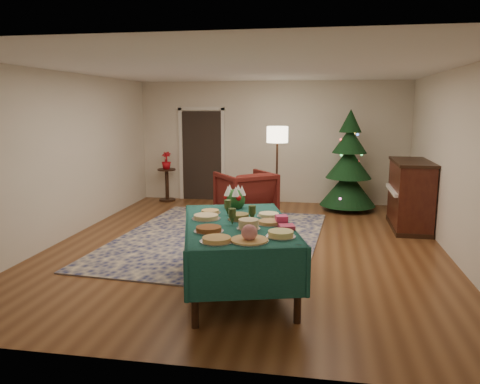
% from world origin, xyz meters
% --- Properties ---
extents(room_shell, '(7.00, 7.00, 7.00)m').
position_xyz_m(room_shell, '(0.00, 0.00, 1.35)').
color(room_shell, '#593319').
rests_on(room_shell, ground).
extents(doorway, '(1.08, 0.04, 2.16)m').
position_xyz_m(doorway, '(-1.60, 3.48, 1.10)').
color(doorway, black).
rests_on(doorway, ground).
extents(rug, '(3.51, 4.43, 0.02)m').
position_xyz_m(rug, '(-0.53, 0.29, 0.01)').
color(rug, '#151D4F').
rests_on(rug, ground).
extents(buffet_table, '(1.74, 2.35, 0.82)m').
position_xyz_m(buffet_table, '(0.17, -1.76, 0.65)').
color(buffet_table, black).
rests_on(buffet_table, ground).
extents(platter_0, '(0.34, 0.34, 0.05)m').
position_xyz_m(platter_0, '(0.10, -2.57, 0.84)').
color(platter_0, silver).
rests_on(platter_0, buffet_table).
extents(platter_1, '(0.39, 0.39, 0.18)m').
position_xyz_m(platter_1, '(0.42, -2.50, 0.88)').
color(platter_1, silver).
rests_on(platter_1, buffet_table).
extents(platter_2, '(0.31, 0.31, 0.07)m').
position_xyz_m(platter_2, '(0.72, -2.29, 0.85)').
color(platter_2, silver).
rests_on(platter_2, buffet_table).
extents(platter_3, '(0.32, 0.32, 0.06)m').
position_xyz_m(platter_3, '(-0.07, -2.21, 0.84)').
color(platter_3, silver).
rests_on(platter_3, buffet_table).
extents(platter_4, '(0.26, 0.26, 0.11)m').
position_xyz_m(platter_4, '(0.34, -2.03, 0.87)').
color(platter_4, silver).
rests_on(platter_4, buffet_table).
extents(platter_5, '(0.30, 0.30, 0.05)m').
position_xyz_m(platter_5, '(0.54, -1.78, 0.84)').
color(platter_5, silver).
rests_on(platter_5, buffet_table).
extents(platter_6, '(0.35, 0.35, 0.06)m').
position_xyz_m(platter_6, '(-0.23, -1.66, 0.84)').
color(platter_6, silver).
rests_on(platter_6, buffet_table).
extents(platter_7, '(0.28, 0.28, 0.08)m').
position_xyz_m(platter_7, '(0.16, -1.64, 0.85)').
color(platter_7, silver).
rests_on(platter_7, buffet_table).
extents(platter_8, '(0.29, 0.29, 0.05)m').
position_xyz_m(platter_8, '(0.49, -1.40, 0.84)').
color(platter_8, silver).
rests_on(platter_8, buffet_table).
extents(platter_9, '(0.26, 0.26, 0.05)m').
position_xyz_m(platter_9, '(-0.26, -1.35, 0.84)').
color(platter_9, silver).
rests_on(platter_9, buffet_table).
extents(goblet_0, '(0.09, 0.09, 0.19)m').
position_xyz_m(goblet_0, '(-0.02, -1.40, 0.92)').
color(goblet_0, '#2D471E').
rests_on(goblet_0, buffet_table).
extents(goblet_1, '(0.09, 0.09, 0.19)m').
position_xyz_m(goblet_1, '(0.33, -1.66, 0.92)').
color(goblet_1, '#2D471E').
rests_on(goblet_1, buffet_table).
extents(goblet_2, '(0.09, 0.09, 0.19)m').
position_xyz_m(goblet_2, '(0.12, -1.87, 0.92)').
color(goblet_2, '#2D471E').
rests_on(goblet_2, buffet_table).
extents(napkin_stack, '(0.20, 0.20, 0.04)m').
position_xyz_m(napkin_stack, '(0.75, -1.94, 0.84)').
color(napkin_stack, '#CF395F').
rests_on(napkin_stack, buffet_table).
extents(gift_box, '(0.16, 0.16, 0.11)m').
position_xyz_m(gift_box, '(0.68, -1.77, 0.87)').
color(gift_box, '#D63B72').
rests_on(gift_box, buffet_table).
extents(centerpiece, '(0.29, 0.30, 0.34)m').
position_xyz_m(centerpiece, '(-0.01, -0.96, 0.96)').
color(centerpiece, '#1E4C1E').
rests_on(centerpiece, buffet_table).
extents(armchair, '(1.32, 1.31, 1.00)m').
position_xyz_m(armchair, '(-0.32, 1.90, 0.50)').
color(armchair, '#501511').
rests_on(armchair, ground).
extents(floor_lamp, '(0.43, 0.43, 1.76)m').
position_xyz_m(floor_lamp, '(0.24, 2.40, 1.49)').
color(floor_lamp, '#A57F3F').
rests_on(floor_lamp, ground).
extents(side_table, '(0.41, 0.41, 0.74)m').
position_xyz_m(side_table, '(-2.36, 3.18, 0.36)').
color(side_table, black).
rests_on(side_table, ground).
extents(potted_plant, '(0.22, 0.39, 0.22)m').
position_xyz_m(potted_plant, '(-2.36, 3.18, 0.85)').
color(potted_plant, '#B40C16').
rests_on(potted_plant, side_table).
extents(christmas_tree, '(1.43, 1.43, 2.10)m').
position_xyz_m(christmas_tree, '(1.68, 2.90, 0.94)').
color(christmas_tree, black).
rests_on(christmas_tree, ground).
extents(piano, '(0.68, 1.41, 1.22)m').
position_xyz_m(piano, '(2.69, 1.54, 0.59)').
color(piano, black).
rests_on(piano, ground).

